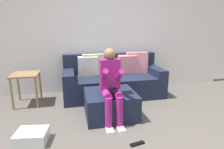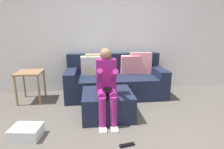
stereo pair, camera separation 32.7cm
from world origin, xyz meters
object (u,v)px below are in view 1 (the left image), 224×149
(ottoman, at_px, (110,104))
(person_seated, at_px, (111,84))
(remote_near_ottoman, at_px, (137,144))
(couch_sectional, at_px, (113,79))
(side_table, at_px, (26,79))
(storage_bin, at_px, (32,137))

(ottoman, xyz_separation_m, person_seated, (-0.03, -0.19, 0.40))
(remote_near_ottoman, bearing_deg, couch_sectional, 75.41)
(couch_sectional, bearing_deg, person_seated, -103.89)
(ottoman, distance_m, side_table, 1.66)
(side_table, xyz_separation_m, remote_near_ottoman, (1.58, -1.66, -0.48))
(person_seated, height_order, storage_bin, person_seated)
(ottoman, distance_m, remote_near_ottoman, 0.89)
(ottoman, relative_size, person_seated, 0.71)
(couch_sectional, xyz_separation_m, side_table, (-1.69, -0.17, 0.15))
(storage_bin, distance_m, side_table, 1.43)
(couch_sectional, xyz_separation_m, remote_near_ottoman, (-0.10, -1.83, -0.33))
(couch_sectional, distance_m, side_table, 1.70)
(ottoman, height_order, side_table, side_table)
(storage_bin, relative_size, remote_near_ottoman, 1.98)
(couch_sectional, relative_size, person_seated, 1.82)
(person_seated, height_order, remote_near_ottoman, person_seated)
(side_table, bearing_deg, ottoman, -29.70)
(couch_sectional, relative_size, remote_near_ottoman, 10.74)
(couch_sectional, distance_m, ottoman, 1.02)
(side_table, bearing_deg, couch_sectional, 5.68)
(ottoman, height_order, storage_bin, ottoman)
(person_seated, distance_m, storage_bin, 1.25)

